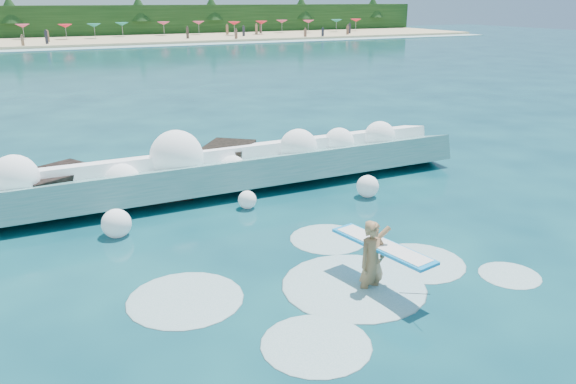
% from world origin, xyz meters
% --- Properties ---
extents(ground, '(200.00, 200.00, 0.00)m').
position_xyz_m(ground, '(0.00, 0.00, 0.00)').
color(ground, '#083342').
rests_on(ground, ground).
extents(beach, '(140.00, 20.00, 0.40)m').
position_xyz_m(beach, '(0.00, 78.00, 0.20)').
color(beach, tan).
rests_on(beach, ground).
extents(wet_band, '(140.00, 5.00, 0.08)m').
position_xyz_m(wet_band, '(0.00, 67.00, 0.04)').
color(wet_band, silver).
rests_on(wet_band, ground).
extents(treeline, '(140.00, 4.00, 5.00)m').
position_xyz_m(treeline, '(0.00, 88.00, 2.50)').
color(treeline, black).
rests_on(treeline, ground).
extents(breaking_wave, '(17.98, 2.80, 1.55)m').
position_xyz_m(breaking_wave, '(0.70, 6.53, 0.54)').
color(breaking_wave, teal).
rests_on(breaking_wave, ground).
extents(rock_cluster, '(8.27, 3.12, 1.32)m').
position_xyz_m(rock_cluster, '(-1.11, 7.26, 0.42)').
color(rock_cluster, black).
rests_on(rock_cluster, ground).
extents(surfer_with_board, '(1.18, 3.02, 1.88)m').
position_xyz_m(surfer_with_board, '(1.86, -1.42, 0.69)').
color(surfer_with_board, '#A5754D').
rests_on(surfer_with_board, ground).
extents(wave_spray, '(15.05, 4.40, 2.06)m').
position_xyz_m(wave_spray, '(0.29, 6.37, 0.98)').
color(wave_spray, white).
rests_on(wave_spray, ground).
extents(surf_foam, '(8.81, 6.04, 0.16)m').
position_xyz_m(surf_foam, '(1.17, -0.85, 0.00)').
color(surf_foam, silver).
rests_on(surf_foam, ground).
extents(beach_umbrellas, '(110.76, 6.90, 0.50)m').
position_xyz_m(beach_umbrellas, '(-0.10, 79.99, 2.25)').
color(beach_umbrellas, red).
rests_on(beach_umbrellas, ground).
extents(beachgoers, '(99.74, 13.29, 1.93)m').
position_xyz_m(beachgoers, '(1.93, 74.75, 1.09)').
color(beachgoers, '#3F332D').
rests_on(beachgoers, ground).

